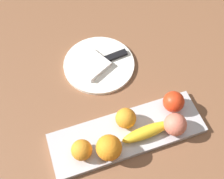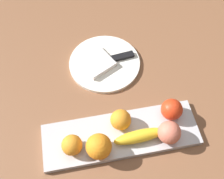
# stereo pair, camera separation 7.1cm
# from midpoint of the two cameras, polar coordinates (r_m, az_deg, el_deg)

# --- Properties ---
(ground_plane) EXTENTS (2.40, 2.40, 0.00)m
(ground_plane) POSITION_cam_midpoint_polar(r_m,az_deg,el_deg) (0.89, 5.77, -9.83)
(ground_plane) COLOR brown
(fruit_tray) EXTENTS (0.47, 0.15, 0.02)m
(fruit_tray) POSITION_cam_midpoint_polar(r_m,az_deg,el_deg) (0.88, 4.07, -9.12)
(fruit_tray) COLOR #BAB8BC
(fruit_tray) RESTS_ON ground_plane
(apple) EXTENTS (0.07, 0.07, 0.07)m
(apple) POSITION_cam_midpoint_polar(r_m,az_deg,el_deg) (0.90, 14.01, -4.02)
(apple) COLOR red
(apple) RESTS_ON fruit_tray
(banana) EXTENTS (0.16, 0.05, 0.04)m
(banana) POSITION_cam_midpoint_polar(r_m,az_deg,el_deg) (0.86, 7.89, -9.32)
(banana) COLOR yellow
(banana) RESTS_ON fruit_tray
(orange_near_apple) EXTENTS (0.06, 0.06, 0.06)m
(orange_near_apple) POSITION_cam_midpoint_polar(r_m,az_deg,el_deg) (0.86, 4.12, -6.15)
(orange_near_apple) COLOR orange
(orange_near_apple) RESTS_ON fruit_tray
(orange_near_banana) EXTENTS (0.07, 0.07, 0.07)m
(orange_near_banana) POSITION_cam_midpoint_polar(r_m,az_deg,el_deg) (0.82, -0.11, -11.41)
(orange_near_banana) COLOR orange
(orange_near_banana) RESTS_ON fruit_tray
(orange_center) EXTENTS (0.06, 0.06, 0.06)m
(orange_center) POSITION_cam_midpoint_polar(r_m,az_deg,el_deg) (0.83, -5.49, -11.08)
(orange_center) COLOR orange
(orange_center) RESTS_ON fruit_tray
(peach) EXTENTS (0.07, 0.07, 0.07)m
(peach) POSITION_cam_midpoint_polar(r_m,az_deg,el_deg) (0.86, 13.66, -8.44)
(peach) COLOR #D76F58
(peach) RESTS_ON fruit_tray
(dinner_plate) EXTENTS (0.25, 0.25, 0.01)m
(dinner_plate) POSITION_cam_midpoint_polar(r_m,az_deg,el_deg) (1.03, 0.50, 5.15)
(dinner_plate) COLOR white
(dinner_plate) RESTS_ON ground_plane
(folded_napkin) EXTENTS (0.14, 0.14, 0.02)m
(folded_napkin) POSITION_cam_midpoint_polar(r_m,az_deg,el_deg) (1.01, -1.25, 5.41)
(folded_napkin) COLOR white
(folded_napkin) RESTS_ON dinner_plate
(knife) EXTENTS (0.18, 0.04, 0.01)m
(knife) POSITION_cam_midpoint_polar(r_m,az_deg,el_deg) (1.03, 3.07, 6.18)
(knife) COLOR silver
(knife) RESTS_ON dinner_plate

